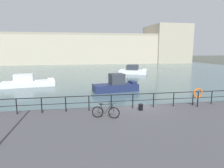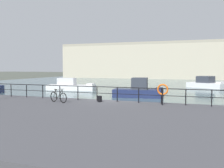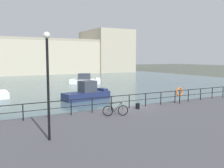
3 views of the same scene
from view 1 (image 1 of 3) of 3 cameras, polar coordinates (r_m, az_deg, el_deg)
ground_plane at (r=15.97m, az=7.59°, el=-8.65°), size 240.00×240.00×0.00m
water_basin at (r=45.14m, az=-3.84°, el=3.55°), size 80.00×60.00×0.01m
quay_promenade at (r=10.29m, az=18.95°, el=-17.70°), size 56.00×13.00×0.79m
harbor_building at (r=73.31m, az=-1.22°, el=10.05°), size 68.92×17.30×13.41m
moored_harbor_tender at (r=24.24m, az=1.16°, el=-0.34°), size 5.60×2.70×2.11m
moored_blue_motorboat at (r=41.21m, az=6.04°, el=3.83°), size 6.14×4.82×1.81m
moored_small_launch at (r=29.45m, az=-22.71°, el=0.48°), size 7.00×2.89×1.71m
quay_railing at (r=14.88m, az=8.88°, el=-3.95°), size 20.69×0.07×1.08m
parked_bicycle at (r=12.69m, az=-1.82°, el=-7.92°), size 1.69×0.63×0.98m
mooring_bollard at (r=14.43m, az=8.15°, el=-6.49°), size 0.32×0.32×0.44m
life_ring_stand at (r=16.27m, az=23.17°, el=-2.58°), size 0.75×0.16×1.40m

